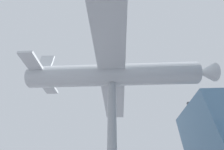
# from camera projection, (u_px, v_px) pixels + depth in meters

# --- Properties ---
(support_pylon_central) EXTENTS (0.54, 0.54, 7.94)m
(support_pylon_central) POSITION_uv_depth(u_px,v_px,m) (112.00, 144.00, 8.08)
(support_pylon_central) COLOR #999EA3
(support_pylon_central) RESTS_ON ground_plane
(suspended_airplane) EXTENTS (15.39, 13.89, 3.01)m
(suspended_airplane) POSITION_uv_depth(u_px,v_px,m) (115.00, 75.00, 11.03)
(suspended_airplane) COLOR #B2B7BC
(suspended_airplane) RESTS_ON support_pylon_central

